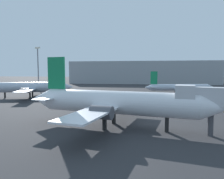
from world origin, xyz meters
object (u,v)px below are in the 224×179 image
at_px(airplane_distant, 28,87).
at_px(light_mast_left, 38,65).
at_px(airplane_at_gate, 115,102).
at_px(airplane_far_left, 179,87).

distance_m(airplane_distant, light_mast_left, 41.17).
xyz_separation_m(airplane_distant, light_mast_left, (-16.20, 37.00, 7.98)).
bearing_deg(airplane_distant, airplane_at_gate, 119.98).
distance_m(airplane_distant, airplane_far_left, 49.89).
height_order(airplane_at_gate, light_mast_left, light_mast_left).
bearing_deg(airplane_at_gate, light_mast_left, 136.66).
height_order(airplane_distant, airplane_far_left, airplane_distant).
distance_m(airplane_at_gate, airplane_distant, 43.57).
height_order(airplane_distant, light_mast_left, light_mast_left).
bearing_deg(airplane_far_left, airplane_at_gate, -120.26).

